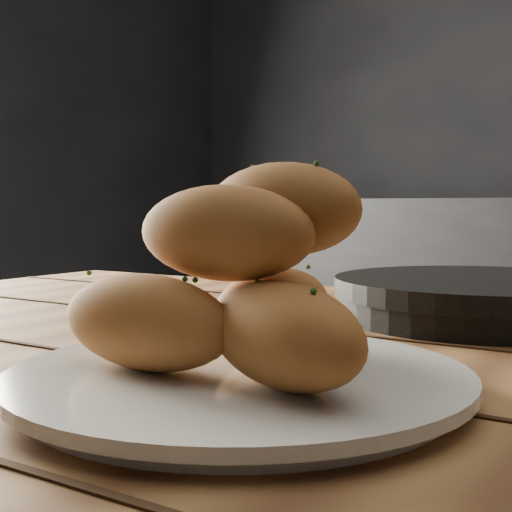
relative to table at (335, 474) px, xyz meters
The scene contains 4 objects.
table is the anchor object (origin of this frame).
plate 0.17m from the table, 90.26° to the right, with size 0.30×0.30×0.02m.
bread_rolls 0.22m from the table, 90.88° to the right, with size 0.25×0.21×0.13m.
skillet 0.30m from the table, 79.98° to the left, with size 0.46×0.32×0.05m.
Camera 1 is at (0.27, -1.07, 0.87)m, focal length 50.00 mm.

